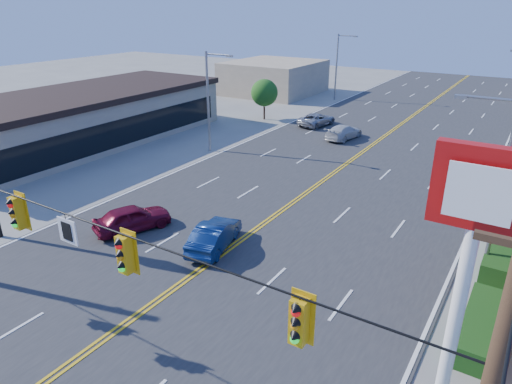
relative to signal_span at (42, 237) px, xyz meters
The scene contains 14 objects.
ground 4.89m from the signal_span, ahead, with size 160.00×160.00×0.00m, color gray.
road 20.58m from the signal_span, 89.66° to the left, with size 20.00×120.00×0.06m, color #2D2D30.
signal_span is the anchor object (origin of this frame).
kfc_pylon 11.87m from the signal_span, 19.78° to the left, with size 2.20×0.36×8.50m.
strip_mall 28.46m from the signal_span, 140.56° to the left, with size 10.40×26.40×4.40m.
streetlight_se 17.76m from the signal_span, 52.06° to the left, with size 2.55×0.25×8.00m.
streetlight_sw 24.46m from the signal_span, 115.88° to the left, with size 2.55×0.25×8.00m.
streetlight_nw 49.17m from the signal_span, 102.54° to the left, with size 2.55×0.25×8.00m.
tree_west 36.42m from the signal_span, 110.75° to the left, with size 2.80×2.80×4.20m.
bld_west_far 52.03m from the signal_span, 112.50° to the left, with size 11.00×12.00×4.20m, color tan.
car_magenta 10.74m from the signal_span, 123.50° to the left, with size 1.64×4.09×1.39m, color maroon.
car_blue 10.00m from the signal_span, 93.67° to the left, with size 1.43×4.09×1.35m, color navy.
car_white 31.61m from the signal_span, 95.10° to the left, with size 1.78×4.37×1.27m, color #BBBBBB.
car_silver 35.27m from the signal_span, 101.37° to the left, with size 2.05×4.44×1.23m, color #9D9DA2.
Camera 1 is at (11.78, -6.81, 11.36)m, focal length 32.00 mm.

